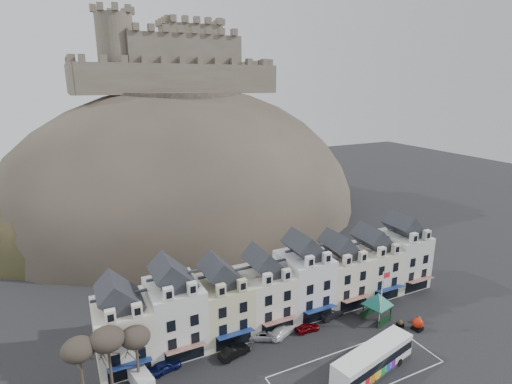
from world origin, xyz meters
The scene contains 21 objects.
ground centered at (0.00, 0.00, 0.00)m, with size 300.00×300.00×0.00m, color black.
coach_bay_markings centered at (2.00, 1.25, 0.00)m, with size 22.00×7.50×0.01m, color silver.
townhouse_terrace centered at (0.15, 15.97, 5.30)m, with size 54.40×9.35×11.80m.
castle_hill centered at (1.25, 68.95, 0.11)m, with size 100.00×76.00×68.00m.
castle centered at (0.51, 75.93, 40.19)m, with size 50.20×22.20×22.00m.
tree_left_far centered at (-29.00, 10.50, 6.90)m, with size 3.61×3.61×8.24m.
tree_left_mid centered at (-26.00, 10.50, 7.24)m, with size 3.78×3.78×8.64m.
tree_left_near centered at (-23.00, 10.50, 6.55)m, with size 3.43×3.43×7.84m.
bus centered at (3.26, -0.04, 1.97)m, with size 12.93×5.47×3.56m.
bus_shelter centered at (11.78, 8.52, 3.51)m, with size 6.92×6.92×4.53m.
red_buoy centered at (15.41, 3.97, 0.98)m, with size 1.56×1.56×1.93m.
flagpole centered at (10.72, 6.77, 5.18)m, with size 1.32×0.14×9.08m.
white_van centered at (-22.84, 10.28, 0.96)m, with size 2.68×4.50×1.92m.
planter_west centered at (17.00, 5.20, 0.52)m, with size 1.10×0.76×1.08m.
planter_east centered at (13.72, 5.66, 0.52)m, with size 1.21×0.94×1.08m.
car_navy centered at (-19.72, 11.58, 0.71)m, with size 1.67×4.16×1.42m, color #0C123F.
car_black centered at (-10.80, 10.35, 0.72)m, with size 1.52×4.37×1.44m, color black.
car_silver centered at (-5.60, 12.00, 0.64)m, with size 2.12×4.52×1.28m, color #B1B4B9.
car_white centered at (-2.88, 11.61, 0.69)m, with size 1.93×4.74×1.37m, color white.
car_maroon centered at (0.80, 10.72, 0.61)m, with size 1.45×3.60×1.23m, color #5F050A.
car_charcoal centered at (6.00, 12.00, 0.66)m, with size 1.39×3.99×1.32m, color black.
Camera 1 is at (-27.99, -31.17, 34.90)m, focal length 28.00 mm.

